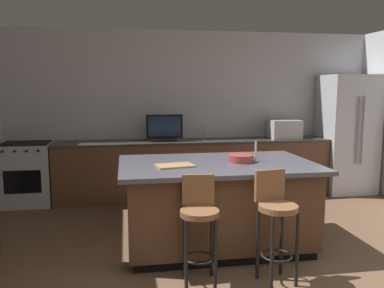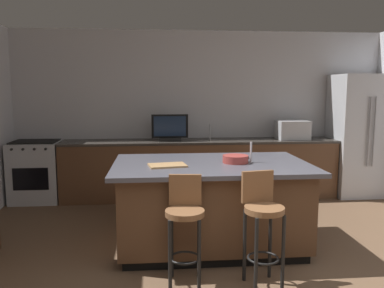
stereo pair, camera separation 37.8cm
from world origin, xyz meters
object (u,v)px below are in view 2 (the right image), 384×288
(bar_stool_right, at_px, (262,218))
(refrigerator, at_px, (359,135))
(tv_monitor, at_px, (170,129))
(bar_stool_left, at_px, (185,220))
(range_oven, at_px, (37,171))
(microwave, at_px, (293,130))
(fruit_bowl, at_px, (235,159))
(cutting_board, at_px, (167,165))
(kitchen_island, at_px, (211,204))
(cell_phone, at_px, (246,158))

(bar_stool_right, bearing_deg, refrigerator, 40.53)
(tv_monitor, height_order, bar_stool_left, tv_monitor)
(bar_stool_left, distance_m, bar_stool_right, 0.67)
(range_oven, height_order, microwave, microwave)
(range_oven, xyz_separation_m, microwave, (3.97, 0.00, 0.59))
(bar_stool_left, relative_size, fruit_bowl, 3.46)
(refrigerator, height_order, cutting_board, refrigerator)
(refrigerator, distance_m, tv_monitor, 3.02)
(tv_monitor, relative_size, fruit_bowl, 2.03)
(microwave, height_order, fruit_bowl, microwave)
(refrigerator, bearing_deg, range_oven, 179.44)
(microwave, bearing_deg, bar_stool_left, -124.77)
(kitchen_island, distance_m, tv_monitor, 2.06)
(bar_stool_right, bearing_deg, microwave, 56.45)
(tv_monitor, relative_size, cell_phone, 3.69)
(range_oven, xyz_separation_m, cutting_board, (1.92, -2.13, 0.47))
(refrigerator, xyz_separation_m, bar_stool_left, (-2.98, -2.71, -0.40))
(microwave, relative_size, fruit_bowl, 1.76)
(fruit_bowl, bearing_deg, cutting_board, -170.11)
(range_oven, bearing_deg, bar_stool_left, -53.33)
(range_oven, height_order, fruit_bowl, fruit_bowl)
(microwave, xyz_separation_m, tv_monitor, (-1.95, -0.05, 0.04))
(cell_phone, bearing_deg, refrigerator, 49.59)
(cell_phone, bearing_deg, microwave, 68.93)
(microwave, bearing_deg, kitchen_island, -128.49)
(range_oven, relative_size, tv_monitor, 1.67)
(kitchen_island, height_order, refrigerator, refrigerator)
(refrigerator, height_order, bar_stool_left, refrigerator)
(cell_phone, height_order, cutting_board, cutting_board)
(fruit_bowl, bearing_deg, bar_stool_right, -85.52)
(bar_stool_right, bearing_deg, cell_phone, 74.64)
(kitchen_island, relative_size, microwave, 4.28)
(range_oven, distance_m, fruit_bowl, 3.35)
(microwave, height_order, tv_monitor, tv_monitor)
(refrigerator, relative_size, fruit_bowl, 7.05)
(refrigerator, bearing_deg, tv_monitor, -179.97)
(kitchen_island, xyz_separation_m, fruit_bowl, (0.26, -0.02, 0.49))
(fruit_bowl, height_order, cell_phone, fruit_bowl)
(bar_stool_right, height_order, cell_phone, bar_stool_right)
(range_oven, distance_m, bar_stool_right, 3.94)
(kitchen_island, relative_size, bar_stool_left, 2.18)
(kitchen_island, relative_size, range_oven, 2.22)
(kitchen_island, relative_size, cutting_board, 5.56)
(tv_monitor, xyz_separation_m, cell_phone, (0.80, -1.67, -0.17))
(range_oven, bearing_deg, cutting_board, -47.90)
(refrigerator, height_order, fruit_bowl, refrigerator)
(bar_stool_right, relative_size, cell_phone, 6.56)
(kitchen_island, distance_m, bar_stool_right, 0.94)
(microwave, height_order, bar_stool_right, microwave)
(tv_monitor, bearing_deg, refrigerator, 0.03)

